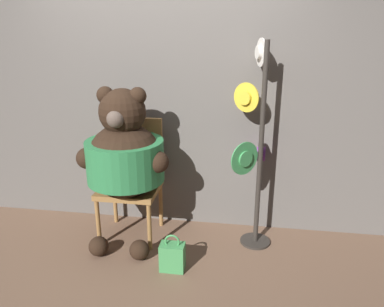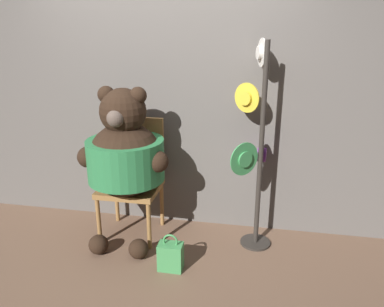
% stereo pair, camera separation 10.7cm
% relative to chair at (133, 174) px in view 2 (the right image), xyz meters
% --- Properties ---
extents(ground_plane, '(14.00, 14.00, 0.00)m').
position_rel_chair_xyz_m(ground_plane, '(0.25, -0.28, -0.59)').
color(ground_plane, brown).
extents(wall_back, '(8.00, 0.10, 2.59)m').
position_rel_chair_xyz_m(wall_back, '(0.25, 0.30, 0.70)').
color(wall_back, '#66605B').
rests_on(wall_back, ground_plane).
extents(chair, '(0.54, 0.50, 1.12)m').
position_rel_chair_xyz_m(chair, '(0.00, 0.00, 0.00)').
color(chair, '#9E703D').
rests_on(chair, ground_plane).
extents(teddy_bear, '(0.83, 0.74, 1.45)m').
position_rel_chair_xyz_m(teddy_bear, '(0.00, -0.18, 0.25)').
color(teddy_bear, black).
rests_on(teddy_bear, ground_plane).
extents(hat_display_rack, '(0.39, 0.52, 1.84)m').
position_rel_chair_xyz_m(hat_display_rack, '(1.14, -0.01, 0.36)').
color(hat_display_rack, '#332D28').
rests_on(hat_display_rack, ground_plane).
extents(handbag_on_ground, '(0.20, 0.13, 0.33)m').
position_rel_chair_xyz_m(handbag_on_ground, '(0.50, -0.58, -0.47)').
color(handbag_on_ground, '#479E56').
rests_on(handbag_on_ground, ground_plane).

